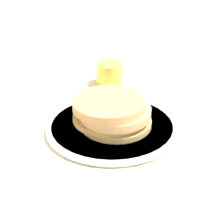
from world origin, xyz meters
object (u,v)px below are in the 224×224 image
juice_glass (110,74)px  water_bottle_mid (2,160)px  pancake_stack (113,113)px  plate (112,126)px  cream_jug (3,134)px

juice_glass → water_bottle_mid: (0.43, -0.22, 0.07)m
pancake_stack → juice_glass: bearing=171.1°
plate → water_bottle_mid: (0.21, -0.19, 0.09)m
cream_jug → water_bottle_mid: water_bottle_mid is taller
pancake_stack → water_bottle_mid: water_bottle_mid is taller
plate → water_bottle_mid: size_ratio=1.27×
juice_glass → water_bottle_mid: size_ratio=0.32×
plate → juice_glass: (-0.22, 0.04, 0.02)m
plate → cream_jug: 0.22m
plate → cream_jug: bearing=-71.7°
pancake_stack → juice_glass: 0.23m
plate → juice_glass: 0.22m
cream_jug → juice_glass: bearing=140.3°
plate → water_bottle_mid: bearing=-42.2°
juice_glass → water_bottle_mid: water_bottle_mid is taller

